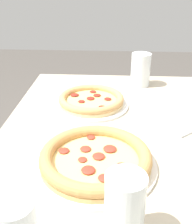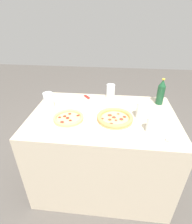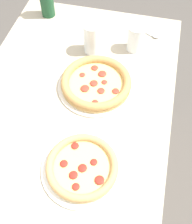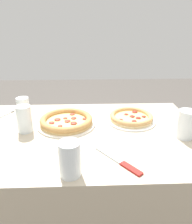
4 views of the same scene
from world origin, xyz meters
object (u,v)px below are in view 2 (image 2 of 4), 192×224
Objects in this scene: pizza_margherita at (115,118)px; glass_lemonade at (152,125)px; beer_bottle at (161,92)px; spoon at (170,136)px; glass_iced_tea at (49,101)px; glass_orange_juice at (111,92)px; pizza_salami at (69,119)px; glass_cola at (141,111)px; knife at (90,99)px.

glass_lemonade is at bearing 155.80° from pizza_margherita.
pizza_margherita is at bearing 40.07° from beer_bottle.
spoon is at bearing 158.73° from glass_lemonade.
glass_lemonade is 0.86× the size of glass_iced_tea.
glass_iced_tea is 0.58× the size of beer_bottle.
glass_orange_juice is 1.14× the size of glass_lemonade.
glass_lemonade is at bearing 172.87° from pizza_salami.
spoon is (-0.71, 0.12, -0.01)m from pizza_salami.
pizza_margherita is 0.40m from spoon.
pizza_salami is (0.35, 0.04, -0.00)m from pizza_margherita.
glass_cola is 0.28m from spoon.
glass_lemonade is at bearing 137.12° from knife.
glass_cola is 0.66× the size of knife.
glass_orange_juice is (-0.30, -0.44, 0.04)m from pizza_salami.
glass_lemonade is 0.85m from glass_iced_tea.
glass_lemonade is at bearing 162.05° from glass_iced_tea.
glass_iced_tea reaches higher than glass_lemonade.
glass_cola is 0.57× the size of beer_bottle.
glass_orange_juice is (0.05, -0.40, 0.04)m from pizza_margherita.
beer_bottle reaches higher than spoon.
knife is (0.18, 0.07, -0.06)m from glass_orange_juice.
spoon is (-0.92, 0.31, -0.05)m from glass_iced_tea.
pizza_salami is at bearing 26.29° from beer_bottle.
glass_cola is at bearing 147.54° from knife.
glass_iced_tea is (0.51, 0.25, 0.00)m from glass_orange_juice.
glass_iced_tea is at bearing -6.68° from glass_cola.
spoon is (-0.41, 0.56, -0.05)m from glass_orange_juice.
beer_bottle is at bearing 170.46° from glass_orange_juice.
beer_bottle is 0.49m from spoon.
glass_orange_juice is 0.98× the size of glass_iced_tea.
beer_bottle is 0.63m from knife.
glass_cola reaches higher than glass_orange_juice.
glass_iced_tea is at bearing -17.95° from glass_lemonade.
glass_cola is 0.33m from beer_bottle.
glass_lemonade is 0.49× the size of beer_bottle.
pizza_salami is 0.29m from glass_iced_tea.
glass_orange_juice is 0.42m from glass_cola.
spoon is (-0.36, 0.16, -0.02)m from pizza_margherita.
beer_bottle reaches higher than glass_lemonade.
glass_cola is (0.05, -0.17, 0.01)m from glass_lemonade.
glass_lemonade reaches higher than knife.
pizza_salami is 0.39m from knife.
glass_iced_tea reaches higher than knife.
glass_orange_juice reaches higher than knife.
glass_iced_tea is 0.66× the size of knife.
pizza_margherita is 1.98× the size of spoon.
glass_cola is (-0.24, 0.34, 0.00)m from glass_orange_juice.
glass_iced_tea is 0.97m from spoon.
glass_lemonade is 0.57× the size of knife.
spoon is at bearing 170.43° from pizza_salami.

